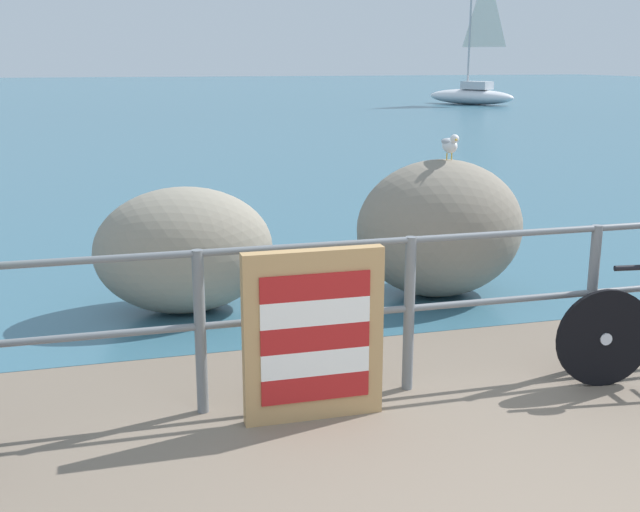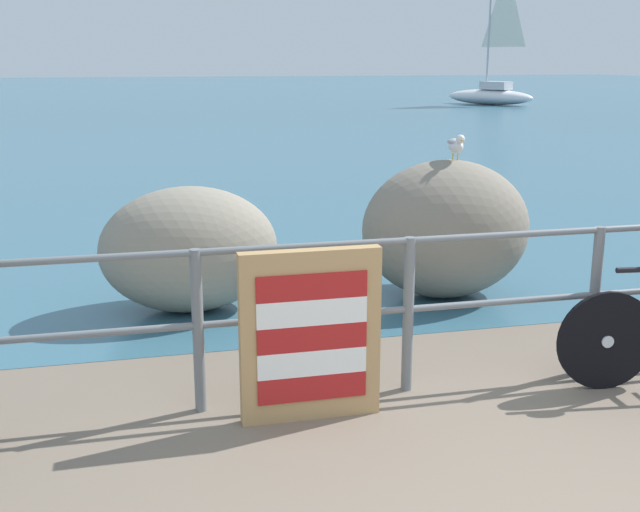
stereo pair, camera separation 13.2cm
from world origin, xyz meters
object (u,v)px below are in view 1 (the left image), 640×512
at_px(folded_deckchair_stack, 314,336).
at_px(sailboat, 472,89).
at_px(seagull, 450,144).
at_px(breakwater_boulder_left, 184,250).
at_px(breakwater_boulder_main, 440,228).

bearing_deg(folded_deckchair_stack, sailboat, 62.62).
height_order(folded_deckchair_stack, seagull, seagull).
xyz_separation_m(folded_deckchair_stack, breakwater_boulder_left, (-0.52, 2.29, 0.01)).
xyz_separation_m(seagull, sailboat, (13.74, 27.86, -0.67)).
relative_size(breakwater_boulder_main, seagull, 4.49).
distance_m(folded_deckchair_stack, breakwater_boulder_left, 2.35).
height_order(folded_deckchair_stack, breakwater_boulder_left, breakwater_boulder_left).
relative_size(seagull, sailboat, 0.06).
relative_size(folded_deckchair_stack, sailboat, 0.17).
distance_m(breakwater_boulder_left, seagull, 2.47).
height_order(breakwater_boulder_main, sailboat, sailboat).
relative_size(breakwater_boulder_main, breakwater_boulder_left, 1.02).
height_order(breakwater_boulder_main, breakwater_boulder_left, breakwater_boulder_main).
distance_m(folded_deckchair_stack, breakwater_boulder_main, 2.79).
bearing_deg(sailboat, folded_deckchair_stack, 119.49).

